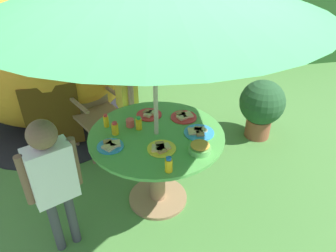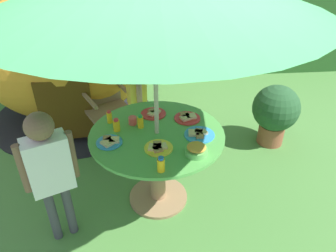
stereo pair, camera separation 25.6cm
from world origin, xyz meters
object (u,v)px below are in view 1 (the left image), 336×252
plate_back_edge (161,148)px  juice_bottle_center_back (106,121)px  snack_bowl (200,148)px  potted_plant (262,106)px  child_in_yellow_shirt (126,90)px  garden_table (157,155)px  wooden_chair (94,106)px  plate_far_left (184,116)px  plate_near_right (111,146)px  juice_bottle_near_left (115,129)px  juice_bottle_mid_right (139,123)px  plate_mid_left (198,132)px  plate_center_front (149,114)px  child_in_white_shirt (52,173)px  juice_bottle_far_right (169,165)px  cup_near (130,123)px  dome_tent (46,62)px

plate_back_edge → juice_bottle_center_back: size_ratio=1.91×
snack_bowl → juice_bottle_center_back: (-0.68, 0.51, 0.01)m
potted_plant → child_in_yellow_shirt: bearing=178.1°
garden_table → snack_bowl: bearing=-48.7°
wooden_chair → plate_far_left: (0.81, -0.83, 0.24)m
potted_plant → plate_near_right: bearing=-152.6°
juice_bottle_near_left → juice_bottle_mid_right: 0.20m
child_in_yellow_shirt → potted_plant: bearing=77.0°
plate_mid_left → wooden_chair: bearing=128.2°
child_in_yellow_shirt → plate_far_left: (0.45, -0.65, 0.01)m
wooden_chair → plate_center_front: bearing=-81.7°
potted_plant → juice_bottle_near_left: juice_bottle_near_left is taller
plate_mid_left → juice_bottle_mid_right: (-0.47, 0.17, 0.04)m
plate_center_front → child_in_white_shirt: bearing=-140.4°
plate_mid_left → juice_bottle_far_right: (-0.34, -0.42, 0.04)m
plate_center_front → juice_bottle_near_left: size_ratio=2.03×
child_in_white_shirt → plate_far_left: (1.09, 0.55, 0.01)m
plate_back_edge → plate_far_left: same height
plate_near_right → cup_near: (0.18, 0.27, 0.02)m
child_in_yellow_shirt → plate_back_edge: child_in_yellow_shirt is taller
dome_tent → juice_bottle_far_right: 2.42m
child_in_white_shirt → cup_near: bearing=16.6°
juice_bottle_far_right → cup_near: juice_bottle_far_right is taller
child_in_white_shirt → plate_near_right: (0.42, 0.23, 0.01)m
child_in_white_shirt → juice_bottle_center_back: size_ratio=10.02×
child_in_white_shirt → cup_near: size_ratio=16.41×
dome_tent → plate_far_left: (1.33, -1.50, -0.05)m
plate_back_edge → plate_mid_left: bearing=24.4°
potted_plant → cup_near: bearing=-157.9°
juice_bottle_center_back → plate_far_left: bearing=0.4°
wooden_chair → plate_back_edge: 1.38m
plate_far_left → juice_bottle_mid_right: 0.43m
garden_table → juice_bottle_near_left: (-0.33, 0.06, 0.27)m
child_in_yellow_shirt → cup_near: child_in_yellow_shirt is taller
juice_bottle_far_right → cup_near: 0.67m
garden_table → cup_near: (-0.20, 0.16, 0.26)m
dome_tent → snack_bowl: bearing=-63.1°
potted_plant → plate_mid_left: plate_mid_left is taller
potted_plant → plate_back_edge: 1.76m
cup_near → plate_near_right: bearing=-124.1°
snack_bowl → juice_bottle_near_left: 0.72m
dome_tent → juice_bottle_center_back: size_ratio=20.00×
wooden_chair → juice_bottle_center_back: size_ratio=7.89×
juice_bottle_near_left → cup_near: juice_bottle_near_left is taller
dome_tent → snack_bowl: dome_tent is taller
snack_bowl → plate_near_right: 0.69m
dome_tent → juice_bottle_center_back: 1.64m
child_in_yellow_shirt → garden_table: bearing=0.0°
dome_tent → juice_bottle_near_left: size_ratio=20.75×
wooden_chair → child_in_white_shirt: bearing=-128.3°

